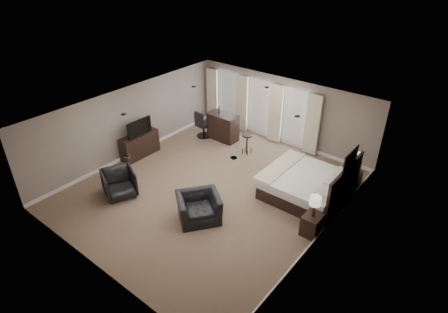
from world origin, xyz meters
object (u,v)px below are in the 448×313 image
Objects in this scene: tv at (138,133)px; bar_stool_left at (227,134)px; nightstand_near at (312,224)px; armchair_near at (199,204)px; bar_stool_right at (247,144)px; nightstand_far at (353,179)px; dresser at (140,145)px; lamp_far at (357,163)px; desk_chair at (204,124)px; lamp_near at (315,206)px; armchair_far at (119,182)px; bed at (309,176)px; bar_counter at (223,127)px.

tv is 1.26× the size of bar_stool_left.
nightstand_near is 0.51× the size of armchair_near.
armchair_near reaches higher than bar_stool_right.
armchair_near is (4.11, -1.35, -0.42)m from tv.
bar_stool_left is at bearing -177.32° from nightstand_far.
dresser is 3.94m from bar_stool_right.
nightstand_near is at bearing -90.00° from lamp_far.
bar_stool_left is 0.75× the size of desk_chair.
dresser is at bearing -179.44° from lamp_near.
armchair_far is (-5.49, -5.00, 0.21)m from nightstand_far.
desk_chair is (0.80, 2.64, 0.12)m from dresser.
desk_chair is at bearing -16.99° from tv.
bar_stool_right reaches higher than nightstand_far.
bar_stool_left is (-4.13, 1.21, -0.34)m from bed.
bar_stool_left is (1.90, 2.73, -0.02)m from dresser.
nightstand_far is at bearing 0.35° from bar_counter.
armchair_far is 4.97m from bar_counter.
nightstand_near is 0.91× the size of lamp_far.
tv is at bearing -179.44° from nightstand_near.
nightstand_far is at bearing -23.53° from armchair_far.
nightstand_far is (0.00, 2.90, -0.04)m from nightstand_near.
bed is 5.82m from armchair_far.
lamp_near is 0.74× the size of bar_stool_left.
nightstand_near is 6.08m from bar_counter.
lamp_far is at bearing 23.21° from dresser.
nightstand_far is at bearing 90.00° from lamp_near.
dresser is 1.35× the size of desk_chair.
armchair_far is at bearing -137.69° from nightstand_far.
nightstand_near is at bearing -26.73° from armchair_near.
bed is 1.58× the size of dresser.
nightstand_far is at bearing 5.60° from bar_stool_right.
bar_counter is at bearing 149.23° from bar_stool_left.
armchair_near is 4.10m from bar_stool_right.
dresser is at bearing -165.88° from bed.
tv is at bearing -156.79° from nightstand_far.
bar_counter is (1.56, 2.93, -0.40)m from tv.
bed is 4.47× the size of nightstand_far.
armchair_far is (-4.60, -3.55, -0.28)m from bed.
lamp_near reaches higher than bar_counter.
armchair_far is 0.77× the size of bar_counter.
bed is 2.14× the size of desk_chair.
bed reaches higher than bar_stool_right.
desk_chair is (0.80, 2.64, -0.39)m from tv.
bed reaches higher than bar_stool_left.
bar_stool_right is at bearing 40.93° from dresser.
bed is 1.76m from nightstand_near.
lamp_far is at bearing -23.53° from armchair_far.
nightstand_far is 5.03m from bar_stool_left.
bed reaches higher than nightstand_near.
bar_stool_left is (-5.02, -0.24, 0.15)m from nightstand_far.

